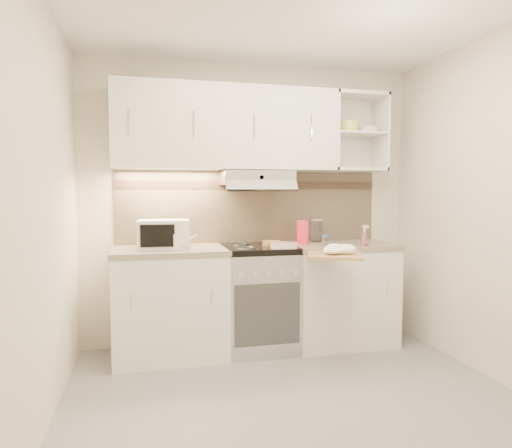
# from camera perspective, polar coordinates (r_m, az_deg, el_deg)

# --- Properties ---
(ground) EXTENTS (3.00, 3.00, 0.00)m
(ground) POSITION_cam_1_polar(r_m,az_deg,el_deg) (3.13, 5.55, -21.76)
(ground) COLOR gray
(ground) RESTS_ON ground
(room_shell) EXTENTS (3.04, 2.84, 2.52)m
(room_shell) POSITION_cam_1_polar(r_m,az_deg,el_deg) (3.18, 3.61, 8.86)
(room_shell) COLOR beige
(room_shell) RESTS_ON ground
(base_cabinet_left) EXTENTS (0.90, 0.60, 0.86)m
(base_cabinet_left) POSITION_cam_1_polar(r_m,az_deg,el_deg) (3.88, -10.65, -9.91)
(base_cabinet_left) COLOR white
(base_cabinet_left) RESTS_ON ground
(worktop_left) EXTENTS (0.92, 0.62, 0.04)m
(worktop_left) POSITION_cam_1_polar(r_m,az_deg,el_deg) (3.79, -10.73, -3.30)
(worktop_left) COLOR gray
(worktop_left) RESTS_ON base_cabinet_left
(base_cabinet_right) EXTENTS (0.90, 0.60, 0.86)m
(base_cabinet_right) POSITION_cam_1_polar(r_m,az_deg,el_deg) (4.22, 10.41, -8.76)
(base_cabinet_right) COLOR white
(base_cabinet_right) RESTS_ON ground
(worktop_right) EXTENTS (0.92, 0.62, 0.04)m
(worktop_right) POSITION_cam_1_polar(r_m,az_deg,el_deg) (4.14, 10.49, -2.68)
(worktop_right) COLOR gray
(worktop_right) RESTS_ON base_cabinet_right
(electric_range) EXTENTS (0.60, 0.60, 0.90)m
(electric_range) POSITION_cam_1_polar(r_m,az_deg,el_deg) (3.98, 0.35, -9.18)
(electric_range) COLOR #B7B7BC
(electric_range) RESTS_ON ground
(microwave) EXTENTS (0.42, 0.33, 0.23)m
(microwave) POSITION_cam_1_polar(r_m,az_deg,el_deg) (3.80, -11.46, -1.23)
(microwave) COLOR silver
(microwave) RESTS_ON worktop_left
(watering_can) EXTENTS (0.23, 0.12, 0.19)m
(watering_can) POSITION_cam_1_polar(r_m,az_deg,el_deg) (3.70, -9.74, -2.06)
(watering_can) COLOR white
(watering_can) RESTS_ON worktop_left
(plate_stack) EXTENTS (0.22, 0.22, 0.05)m
(plate_stack) POSITION_cam_1_polar(r_m,az_deg,el_deg) (3.77, 3.53, -2.65)
(plate_stack) COLOR white
(plate_stack) RESTS_ON electric_range
(bread_loaf) EXTENTS (0.15, 0.15, 0.04)m
(bread_loaf) POSITION_cam_1_polar(r_m,az_deg,el_deg) (3.92, 1.94, -2.41)
(bread_loaf) COLOR tan
(bread_loaf) RESTS_ON electric_range
(pink_pitcher) EXTENTS (0.11, 0.11, 0.21)m
(pink_pitcher) POSITION_cam_1_polar(r_m,az_deg,el_deg) (4.05, 5.86, -1.00)
(pink_pitcher) COLOR #FF274B
(pink_pitcher) RESTS_ON worktop_right
(glass_jar) EXTENTS (0.11, 0.11, 0.21)m
(glass_jar) POSITION_cam_1_polar(r_m,az_deg,el_deg) (4.26, 7.59, -0.74)
(glass_jar) COLOR white
(glass_jar) RESTS_ON worktop_right
(spice_jar) EXTENTS (0.06, 0.06, 0.09)m
(spice_jar) POSITION_cam_1_polar(r_m,az_deg,el_deg) (3.97, 8.64, -1.99)
(spice_jar) COLOR white
(spice_jar) RESTS_ON worktop_right
(spray_bottle) EXTENTS (0.07, 0.07, 0.19)m
(spray_bottle) POSITION_cam_1_polar(r_m,az_deg,el_deg) (3.99, 13.39, -1.62)
(spray_bottle) COLOR pink
(spray_bottle) RESTS_ON worktop_right
(cutting_board) EXTENTS (0.53, 0.50, 0.02)m
(cutting_board) POSITION_cam_1_polar(r_m,az_deg,el_deg) (3.56, 9.84, -3.90)
(cutting_board) COLOR tan
(cutting_board) RESTS_ON base_cabinet_right
(dish_towel) EXTENTS (0.28, 0.24, 0.07)m
(dish_towel) POSITION_cam_1_polar(r_m,az_deg,el_deg) (3.58, 10.37, -3.09)
(dish_towel) COLOR silver
(dish_towel) RESTS_ON cutting_board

